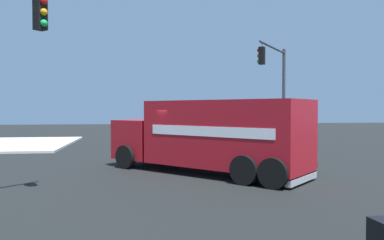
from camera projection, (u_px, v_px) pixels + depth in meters
The scene contains 4 objects.
ground_plane at pixel (185, 169), 16.07m from camera, with size 100.00×100.00×0.00m, color black.
delivery_truck at pixel (210, 135), 14.90m from camera, with size 7.75×7.64×2.86m.
traffic_light_primary at pixel (277, 81), 23.17m from camera, with size 3.97×3.05×6.42m.
sedan_white at pixel (231, 134), 29.52m from camera, with size 2.31×4.43×1.31m.
Camera 1 is at (-15.88, 1.99, 2.52)m, focal length 35.39 mm.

